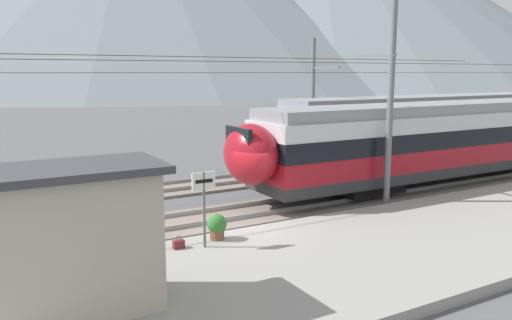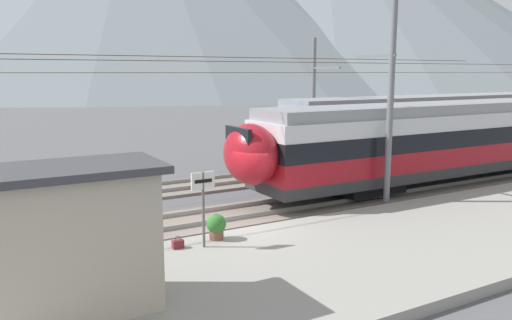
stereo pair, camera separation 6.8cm
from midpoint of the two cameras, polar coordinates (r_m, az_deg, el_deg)
name	(u,v)px [view 1 (the left image)]	position (r m, az deg, el deg)	size (l,w,h in m)	color
ground_plane	(240,231)	(17.39, -1.92, -7.82)	(400.00, 400.00, 0.00)	#565659
platform_slab	(311,265)	(14.10, 5.97, -11.49)	(120.00, 6.82, 0.30)	gray
track_near	(220,218)	(18.67, -4.13, -6.38)	(120.00, 3.00, 0.28)	slate
track_far	(168,189)	(23.40, -9.79, -3.19)	(120.00, 3.00, 0.28)	slate
train_near_platform	(478,135)	(27.24, 23.26, 2.58)	(26.85, 2.94, 4.27)	#2D2D30
train_far_track	(485,119)	(36.53, 23.95, 4.17)	(32.96, 2.98, 4.27)	#2D2D30
catenary_mast_mid	(388,98)	(20.14, 14.30, 6.68)	(48.69, 2.18, 8.25)	slate
catenary_mast_far_side	(315,99)	(29.10, 6.45, 6.73)	(48.69, 2.44, 7.10)	slate
platform_sign	(204,192)	(14.55, -5.93, -3.59)	(0.70, 0.08, 2.18)	#59595B
handbag_beside_passenger	(19,283)	(13.42, -24.86, -12.20)	(0.32, 0.18, 0.38)	black
handbag_near_sign	(179,244)	(14.95, -8.70, -9.18)	(0.32, 0.18, 0.37)	maroon
potted_plant_platform_edge	(217,225)	(15.49, -4.48, -7.21)	(0.59, 0.59, 0.77)	brown
platform_shelter	(69,240)	(11.22, -20.20, -8.32)	(3.87, 2.15, 3.10)	#B7AD99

